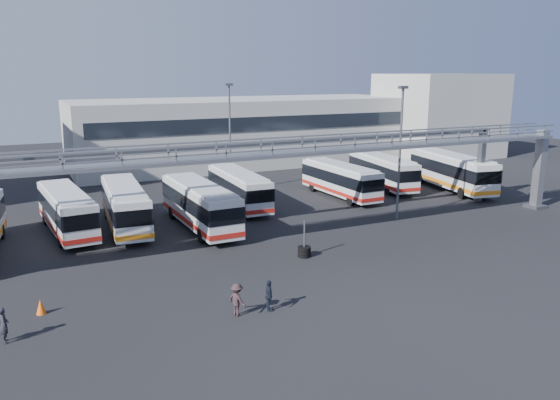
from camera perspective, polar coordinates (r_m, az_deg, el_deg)
name	(u,v)px	position (r m, az deg, el deg)	size (l,w,h in m)	color
ground	(303,273)	(31.48, 2.47, -7.60)	(140.00, 140.00, 0.00)	black
gantry	(261,163)	(35.17, -2.00, 3.92)	(51.40, 5.15, 7.10)	gray
warehouse	(245,131)	(69.35, -3.73, 7.22)	(42.00, 14.00, 8.00)	#9E9E99
building_right	(438,115)	(78.04, 16.20, 8.50)	(14.00, 12.00, 11.00)	#B2B2AD
light_pole_mid	(400,146)	(42.29, 12.45, 5.49)	(0.70, 0.35, 10.21)	#4C4F54
light_pole_back	(230,132)	(51.45, -5.25, 7.06)	(0.70, 0.35, 10.21)	#4C4F54
bus_2	(66,210)	(41.34, -21.42, -0.95)	(3.29, 10.43, 3.12)	silver
bus_3	(125,205)	(41.23, -15.91, -0.46)	(3.24, 10.85, 3.25)	silver
bus_4	(200,204)	(40.16, -8.39, -0.39)	(2.74, 10.97, 3.32)	silver
bus_5	(239,187)	(46.18, -4.34, 1.32)	(2.76, 10.22, 3.08)	silver
bus_7	(340,179)	(50.13, 6.31, 2.21)	(2.54, 10.12, 3.06)	silver
bus_8	(382,170)	(54.96, 10.63, 3.09)	(3.92, 10.67, 3.17)	silver
bus_9	(452,170)	(55.41, 17.52, 2.97)	(4.70, 11.75, 3.48)	silver
pedestrian_a	(4,325)	(26.27, -26.88, -11.57)	(0.58, 0.38, 1.59)	black
pedestrian_c	(237,300)	(26.01, -4.50, -10.35)	(1.03, 0.59, 1.59)	#312124
pedestrian_d	(269,296)	(26.45, -1.17, -9.95)	(0.91, 0.38, 1.54)	black
cone_right	(41,307)	(28.62, -23.72, -10.17)	(0.45, 0.45, 0.72)	#F75D0D
tire_stack	(304,251)	(33.99, 2.55, -5.31)	(0.82, 0.82, 2.33)	black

